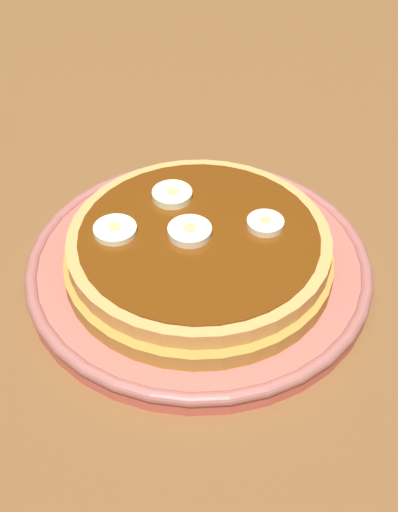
# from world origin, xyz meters

# --- Properties ---
(ground_plane) EXTENTS (1.40, 1.40, 0.03)m
(ground_plane) POSITION_xyz_m (0.00, 0.00, -0.01)
(ground_plane) COLOR brown
(plate) EXTENTS (0.27, 0.27, 0.02)m
(plate) POSITION_xyz_m (0.00, 0.00, 0.01)
(plate) COLOR #CC594C
(plate) RESTS_ON ground_plane
(pancake_stack) EXTENTS (0.21, 0.21, 0.03)m
(pancake_stack) POSITION_xyz_m (0.00, 0.00, 0.03)
(pancake_stack) COLOR olive
(pancake_stack) RESTS_ON plate
(banana_slice_0) EXTENTS (0.03, 0.03, 0.01)m
(banana_slice_0) POSITION_xyz_m (-0.00, -0.01, 0.05)
(banana_slice_0) COLOR beige
(banana_slice_0) RESTS_ON pancake_stack
(banana_slice_1) EXTENTS (0.03, 0.03, 0.01)m
(banana_slice_1) POSITION_xyz_m (-0.04, -0.02, 0.05)
(banana_slice_1) COLOR #EBEEB3
(banana_slice_1) RESTS_ON pancake_stack
(banana_slice_2) EXTENTS (0.03, 0.03, 0.01)m
(banana_slice_2) POSITION_xyz_m (-0.01, 0.05, 0.04)
(banana_slice_2) COLOR beige
(banana_slice_2) RESTS_ON pancake_stack
(banana_slice_3) EXTENTS (0.03, 0.03, 0.01)m
(banana_slice_3) POSITION_xyz_m (0.00, -0.06, 0.04)
(banana_slice_3) COLOR #F4EFC5
(banana_slice_3) RESTS_ON pancake_stack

